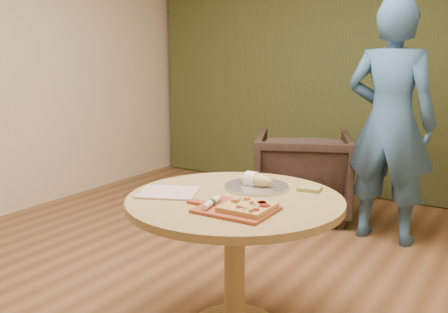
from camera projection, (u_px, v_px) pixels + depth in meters
room_shell at (193, 68)px, 2.69m from camera, size 5.04×6.04×2.84m
curtain at (359, 61)px, 5.09m from camera, size 4.80×0.14×2.78m
pedestal_table at (235, 223)px, 2.60m from camera, size 1.12×1.12×0.75m
pizza_paddle at (234, 209)px, 2.35m from camera, size 0.45×0.28×0.01m
flatbread_pizza at (248, 207)px, 2.32m from camera, size 0.22×0.22×0.04m
cutlery_roll at (212, 202)px, 2.38m from camera, size 0.06×0.20×0.03m
newspaper at (168, 192)px, 2.64m from camera, size 0.37×0.35×0.01m
serving_tray at (256, 187)px, 2.75m from camera, size 0.36×0.36×0.02m
bread_roll at (255, 180)px, 2.75m from camera, size 0.19×0.09×0.09m
green_packet at (310, 189)px, 2.70m from camera, size 0.13×0.12×0.02m
armchair at (303, 170)px, 4.57m from camera, size 1.08×1.05×0.86m
person_standing at (390, 123)px, 3.87m from camera, size 0.70×0.47×1.89m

